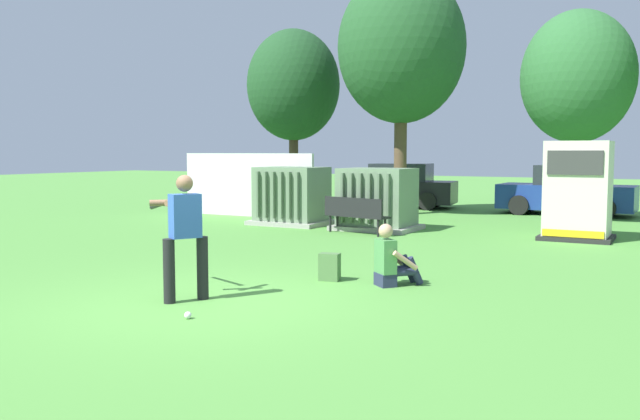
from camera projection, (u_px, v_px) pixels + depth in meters
name	position (u px, v px, depth m)	size (l,w,h in m)	color
ground_plane	(203.00, 303.00, 9.18)	(96.00, 96.00, 0.00)	#51933D
fence_panel	(247.00, 185.00, 21.44)	(4.80, 0.12, 2.00)	silver
transformer_west	(292.00, 197.00, 19.04)	(2.10, 1.70, 1.62)	#9E9B93
transformer_mid_west	(377.00, 200.00, 17.75)	(2.10, 1.70, 1.62)	#9E9B93
generator_enclosure	(578.00, 191.00, 15.70)	(1.60, 1.40, 2.30)	#262626
park_bench	(355.00, 213.00, 16.79)	(1.84, 0.79, 0.92)	black
batter	(184.00, 230.00, 9.26)	(1.50, 1.05, 1.74)	black
sports_ball	(188.00, 315.00, 8.30)	(0.09, 0.09, 0.09)	white
seated_spectator	(391.00, 261.00, 10.34)	(0.72, 0.76, 0.96)	#282D4C
backpack	(330.00, 267.00, 10.76)	(0.35, 0.30, 0.44)	#4C723F
tree_left	(293.00, 86.00, 24.71)	(3.41, 3.41, 6.51)	#4C3828
tree_center_left	(401.00, 48.00, 21.58)	(4.09, 4.09, 7.82)	brown
tree_center_right	(578.00, 77.00, 19.28)	(3.18, 3.18, 6.08)	brown
parked_car_leftmost	(398.00, 187.00, 24.84)	(4.40, 2.38, 1.62)	black
parked_car_left_of_center	(567.00, 192.00, 21.91)	(4.24, 2.00, 1.62)	navy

